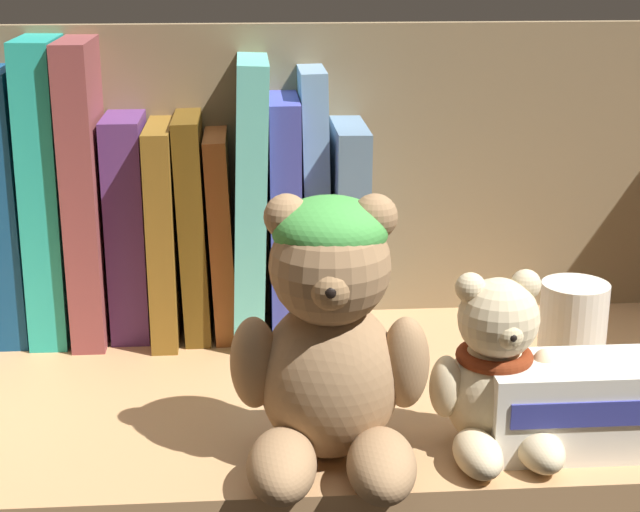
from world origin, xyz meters
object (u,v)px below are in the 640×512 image
(book_9, at_px, (250,194))
(book_10, at_px, (283,211))
(small_product_box, at_px, (573,405))
(book_7, at_px, (195,221))
(teddy_bear_smaller, at_px, (496,376))
(book_5, at_px, (130,223))
(book_6, at_px, (166,225))
(book_4, at_px, (89,188))
(teddy_bear_larger, at_px, (330,340))
(book_12, at_px, (345,222))
(book_2, at_px, (10,202))
(book_11, at_px, (314,198))
(book_3, at_px, (50,188))
(book_8, at_px, (222,229))
(pillar_candle, at_px, (572,331))

(book_9, xyz_separation_m, book_10, (0.03, 0.00, -0.02))
(book_9, height_order, small_product_box, book_9)
(book_7, height_order, teddy_bear_smaller, book_7)
(book_5, bearing_deg, book_6, 0.00)
(book_4, distance_m, book_10, 0.16)
(book_9, bearing_deg, teddy_bear_larger, -79.20)
(book_6, bearing_deg, book_12, 0.00)
(small_product_box, bearing_deg, book_9, 130.59)
(book_2, bearing_deg, book_11, 0.00)
(book_3, distance_m, small_product_box, 0.46)
(book_3, xyz_separation_m, book_4, (0.03, 0.00, -0.00))
(book_4, height_order, teddy_bear_smaller, book_4)
(book_6, height_order, teddy_bear_smaller, book_6)
(book_9, distance_m, book_12, 0.09)
(book_7, bearing_deg, book_8, 0.00)
(book_12, relative_size, pillar_candle, 2.32)
(book_12, bearing_deg, small_product_box, -62.41)
(book_7, relative_size, book_8, 1.09)
(book_8, height_order, teddy_bear_smaller, book_8)
(book_2, height_order, book_3, book_3)
(book_7, bearing_deg, book_10, 0.00)
(book_2, relative_size, book_12, 1.26)
(book_3, distance_m, book_5, 0.07)
(teddy_bear_larger, bearing_deg, book_12, 82.11)
(book_7, xyz_separation_m, book_9, (0.05, 0.00, 0.02))
(book_8, distance_m, book_12, 0.11)
(teddy_bear_larger, height_order, teddy_bear_smaller, teddy_bear_larger)
(pillar_candle, bearing_deg, book_2, 162.83)
(teddy_bear_smaller, bearing_deg, book_8, 126.97)
(book_2, height_order, book_11, book_2)
(book_4, relative_size, teddy_bear_larger, 1.41)
(book_3, distance_m, book_8, 0.15)
(book_2, distance_m, book_11, 0.25)
(book_4, distance_m, book_8, 0.12)
(book_12, relative_size, teddy_bear_smaller, 1.46)
(book_2, distance_m, book_5, 0.10)
(teddy_bear_larger, bearing_deg, pillar_candle, 29.66)
(book_6, height_order, book_10, book_10)
(book_12, height_order, pillar_candle, book_12)
(book_9, bearing_deg, book_5, 180.00)
(book_12, bearing_deg, book_5, 180.00)
(book_3, bearing_deg, teddy_bear_larger, -49.20)
(book_4, height_order, book_7, book_4)
(book_11, height_order, pillar_candle, book_11)
(book_6, bearing_deg, pillar_candle, -23.50)
(teddy_bear_larger, bearing_deg, book_5, 121.10)
(book_3, relative_size, book_7, 1.34)
(book_3, relative_size, pillar_candle, 3.24)
(book_6, bearing_deg, book_9, 0.00)
(book_3, distance_m, book_10, 0.20)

